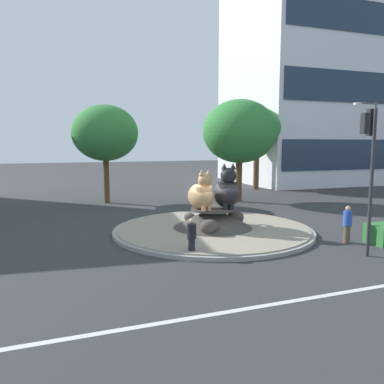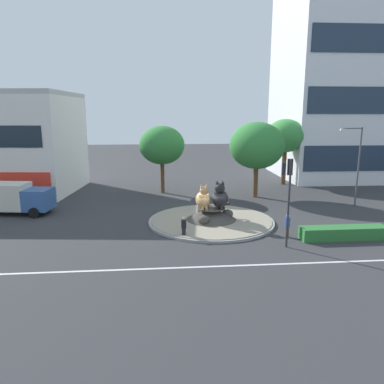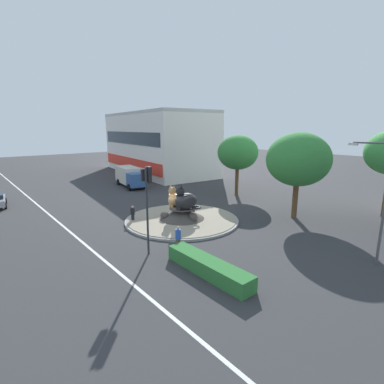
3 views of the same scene
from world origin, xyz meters
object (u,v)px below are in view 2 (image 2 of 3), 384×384
object	(u,v)px
broadleaf_tree_behind_island	(257,146)
second_tree_near_tower	(162,145)
pedestrian_blue_shirt	(287,225)
third_tree_left	(286,136)
cat_statue_black	(220,197)
delivery_box_truck	(10,197)
pedestrian_black_shirt	(184,227)
office_tower	(345,50)
streetlight_arm	(357,161)
cat_statue_calico	(203,199)
traffic_light_mast	(288,184)

from	to	relation	value
broadleaf_tree_behind_island	second_tree_near_tower	world-z (taller)	broadleaf_tree_behind_island
broadleaf_tree_behind_island	pedestrian_blue_shirt	bearing A→B (deg)	-94.66
pedestrian_blue_shirt	third_tree_left	bearing A→B (deg)	-136.42
cat_statue_black	delivery_box_truck	bearing A→B (deg)	-88.39
second_tree_near_tower	pedestrian_black_shirt	distance (m)	16.16
pedestrian_blue_shirt	office_tower	bearing A→B (deg)	-150.69
cat_statue_black	third_tree_left	xyz separation A→B (m)	(10.72, 15.79, 3.94)
cat_statue_black	streetlight_arm	world-z (taller)	streetlight_arm
office_tower	streetlight_arm	xyz separation A→B (m)	(-6.63, -17.08, -12.81)
cat_statue_calico	pedestrian_black_shirt	world-z (taller)	cat_statue_calico
broadleaf_tree_behind_island	third_tree_left	distance (m)	8.72
pedestrian_blue_shirt	streetlight_arm	bearing A→B (deg)	-167.31
second_tree_near_tower	pedestrian_blue_shirt	xyz separation A→B (m)	(8.82, -15.95, -4.45)
broadleaf_tree_behind_island	delivery_box_truck	bearing A→B (deg)	-168.66
traffic_light_mast	delivery_box_truck	bearing A→B (deg)	73.77
traffic_light_mast	streetlight_arm	world-z (taller)	streetlight_arm
cat_statue_black	traffic_light_mast	xyz separation A→B (m)	(3.45, -5.83, 2.17)
office_tower	third_tree_left	xyz separation A→B (m)	(-9.54, -5.47, -11.14)
office_tower	third_tree_left	bearing A→B (deg)	-149.05
office_tower	delivery_box_truck	world-z (taller)	office_tower
traffic_light_mast	delivery_box_truck	distance (m)	24.01
traffic_light_mast	office_tower	size ratio (longest dim) A/B	0.17
traffic_light_mast	office_tower	xyz separation A→B (m)	(16.81, 27.09, 12.91)
streetlight_arm	pedestrian_black_shirt	distance (m)	18.83
cat_statue_calico	delivery_box_truck	world-z (taller)	cat_statue_calico
broadleaf_tree_behind_island	pedestrian_black_shirt	size ratio (longest dim) A/B	5.14
traffic_light_mast	pedestrian_blue_shirt	distance (m)	3.94
office_tower	delivery_box_truck	xyz separation A→B (m)	(-38.41, -16.97, -15.68)
third_tree_left	streetlight_arm	distance (m)	12.09
office_tower	broadleaf_tree_behind_island	xyz separation A→B (m)	(-14.97, -12.27, -11.71)
streetlight_arm	cat_statue_black	bearing A→B (deg)	6.92
second_tree_near_tower	third_tree_left	world-z (taller)	third_tree_left
broadleaf_tree_behind_island	pedestrian_black_shirt	distance (m)	15.79
pedestrian_blue_shirt	delivery_box_truck	xyz separation A→B (m)	(-22.38, 8.27, 0.61)
delivery_box_truck	broadleaf_tree_behind_island	bearing A→B (deg)	19.63
streetlight_arm	delivery_box_truck	world-z (taller)	streetlight_arm
second_tree_near_tower	pedestrian_black_shirt	xyz separation A→B (m)	(1.39, -15.44, -4.54)
pedestrian_black_shirt	delivery_box_truck	world-z (taller)	delivery_box_truck
delivery_box_truck	traffic_light_mast	bearing A→B (deg)	-16.83
third_tree_left	pedestrian_blue_shirt	size ratio (longest dim) A/B	4.74
second_tree_near_tower	third_tree_left	size ratio (longest dim) A/B	0.92
streetlight_arm	pedestrian_black_shirt	world-z (taller)	streetlight_arm
cat_statue_calico	cat_statue_black	size ratio (longest dim) A/B	0.86
cat_statue_black	office_tower	bearing A→B (deg)	151.28
broadleaf_tree_behind_island	office_tower	bearing A→B (deg)	39.34
traffic_light_mast	delivery_box_truck	xyz separation A→B (m)	(-21.59, 10.12, -2.77)
broadleaf_tree_behind_island	third_tree_left	size ratio (longest dim) A/B	0.97
pedestrian_blue_shirt	delivery_box_truck	size ratio (longest dim) A/B	0.24
cat_statue_black	broadleaf_tree_behind_island	world-z (taller)	broadleaf_tree_behind_island
traffic_light_mast	second_tree_near_tower	bearing A→B (deg)	33.16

